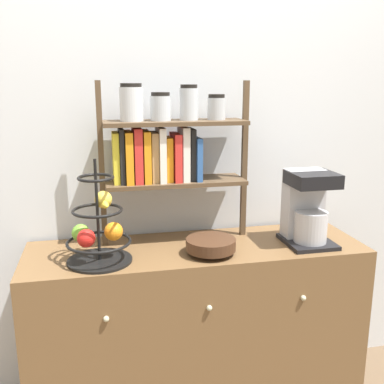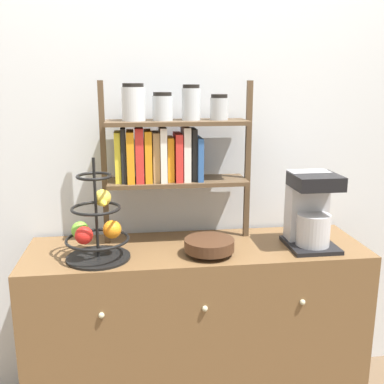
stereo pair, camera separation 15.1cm
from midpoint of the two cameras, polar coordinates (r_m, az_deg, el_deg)
wall_back at (r=2.15m, az=1.64°, el=7.99°), size 7.00×0.05×2.60m
sideboard at (r=2.18m, az=2.66°, el=-16.99°), size 1.49×0.47×0.81m
coffee_maker at (r=2.06m, az=16.85°, el=-2.23°), size 0.21×0.24×0.33m
fruit_stand at (r=1.85m, az=-9.76°, el=-4.41°), size 0.26×0.26×0.42m
wooden_bowl at (r=1.90m, az=4.48°, el=-6.82°), size 0.21×0.21×0.07m
shelf_hutch at (r=1.99m, az=-1.27°, el=5.99°), size 0.67×0.20×0.72m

